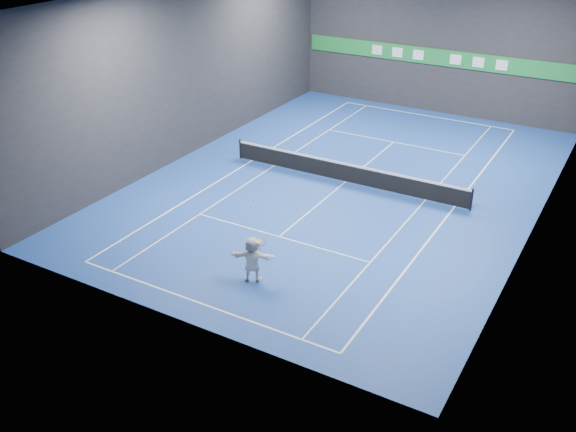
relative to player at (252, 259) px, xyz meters
The scene contains 19 objects.
ground 9.79m from the player, 94.93° to the left, with size 26.00×26.00×0.00m, color #1B3F96.
wall_back 23.02m from the player, 92.11° to the left, with size 18.00×0.10×9.00m, color #252528.
wall_front 4.95m from the player, 104.31° to the right, with size 18.00×0.10×9.00m, color #252528.
wall_left 14.29m from the player, 135.36° to the left, with size 0.10×26.00×9.00m, color #252528.
wall_right 13.19m from the player, 49.97° to the left, with size 0.10×26.00×9.00m, color #252528.
baseline_near 2.49m from the player, 111.07° to the right, with size 10.98×0.08×0.01m, color white.
baseline_far 21.64m from the player, 92.22° to the left, with size 10.98×0.08×0.01m, color white.
sideline_doubles_left 11.63m from the player, 123.07° to the left, with size 0.08×23.78×0.01m, color white.
sideline_doubles_right 10.81m from the player, 64.41° to the left, with size 0.08×23.78×0.01m, color white.
sideline_singles_left 10.94m from the player, 116.99° to the left, with size 0.06×23.78×0.01m, color white.
sideline_singles_right 10.29m from the player, 71.39° to the left, with size 0.06×23.78×0.01m, color white.
service_line_near 3.53m from the player, 104.18° to the left, with size 8.23×0.06×0.01m, color white.
service_line_far 16.16m from the player, 92.97° to the left, with size 8.23×0.06×0.01m, color white.
center_service_line 9.79m from the player, 94.93° to the left, with size 0.06×12.80×0.01m, color white.
player is the anchor object (origin of this frame).
tennis_ball 2.08m from the player, 117.31° to the left, with size 0.07×0.07×0.07m, color #B8CF22.
tennis_net 9.76m from the player, 94.93° to the left, with size 12.50×0.10×1.07m.
sponsor_banner 22.82m from the player, 92.12° to the left, with size 17.64×0.11×1.00m.
tennis_racket 0.85m from the player, ahead, with size 0.50×0.34×0.59m.
Camera 1 is at (11.97, -26.39, 12.97)m, focal length 40.00 mm.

